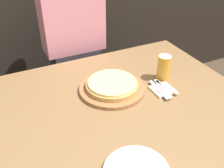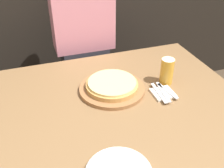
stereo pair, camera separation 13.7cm
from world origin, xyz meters
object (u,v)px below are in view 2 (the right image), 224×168
pizza_on_board (112,86)px  spoon (168,91)px  beer_glass (167,70)px  dinner_knife (163,92)px  fork (159,93)px  diner_person (85,53)px

pizza_on_board → spoon: pizza_on_board is taller
beer_glass → spoon: (-0.04, -0.10, -0.06)m
pizza_on_board → beer_glass: 0.31m
pizza_on_board → spoon: (0.26, -0.12, -0.01)m
dinner_knife → spoon: (0.03, 0.00, 0.00)m
beer_glass → spoon: size_ratio=0.94×
beer_glass → dinner_knife: 0.13m
pizza_on_board → fork: bearing=-29.0°
pizza_on_board → spoon: bearing=-24.2°
pizza_on_board → dinner_knife: 0.27m
beer_glass → spoon: bearing=-113.2°
spoon → fork: bearing=180.0°
beer_glass → pizza_on_board: bearing=175.7°
pizza_on_board → diner_person: 0.62m
beer_glass → dinner_knife: beer_glass is taller
beer_glass → diner_person: (-0.31, 0.63, -0.15)m
fork → spoon: (0.05, 0.00, 0.00)m
pizza_on_board → fork: (0.21, -0.12, -0.01)m
pizza_on_board → dinner_knife: pizza_on_board is taller
beer_glass → dinner_knife: size_ratio=0.80×
beer_glass → fork: (-0.09, -0.10, -0.06)m
diner_person → spoon: bearing=-69.7°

